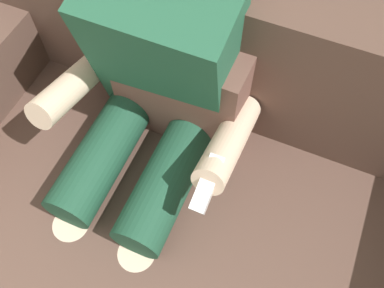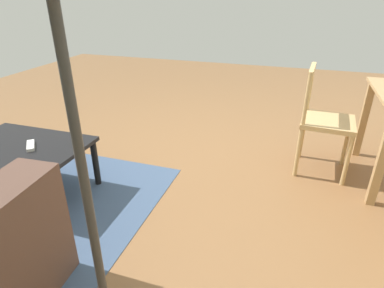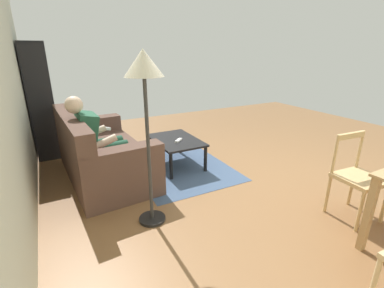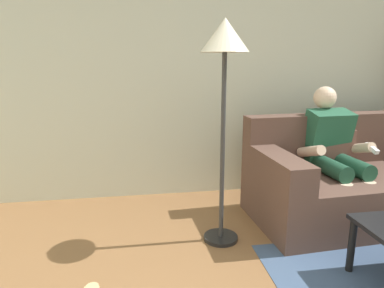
{
  "view_description": "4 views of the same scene",
  "coord_description": "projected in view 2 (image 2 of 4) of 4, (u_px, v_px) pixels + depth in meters",
  "views": [
    {
      "loc": [
        1.47,
        1.51,
        1.65
      ],
      "look_at": [
        1.24,
        1.98,
        0.75
      ],
      "focal_mm": 39.29,
      "sensor_mm": 36.0,
      "label": 1
    },
    {
      "loc": [
        -0.73,
        2.57,
        1.47
      ],
      "look_at": [
        -0.37,
        1.45,
        0.9
      ],
      "focal_mm": 30.13,
      "sensor_mm": 36.0,
      "label": 2
    },
    {
      "loc": [
        -2.46,
        2.57,
        1.74
      ],
      "look_at": [
        -0.37,
        1.45,
        0.9
      ],
      "focal_mm": 25.41,
      "sensor_mm": 36.0,
      "label": 3
    },
    {
      "loc": [
        -0.72,
        -0.76,
        1.44
      ],
      "look_at": [
        -0.37,
        1.45,
        0.9
      ],
      "focal_mm": 32.42,
      "sensor_mm": 36.0,
      "label": 4
    }
  ],
  "objects": [
    {
      "name": "tv_remote",
      "position": [
        31.0,
        146.0,
        2.35
      ],
      "size": [
        0.15,
        0.16,
        0.02
      ],
      "primitive_type": "cube",
      "rotation": [
        0.0,
        0.0,
        0.72
      ],
      "color": "white",
      "rests_on": "coffee_table"
    },
    {
      "name": "coffee_table",
      "position": [
        22.0,
        152.0,
        2.41
      ],
      "size": [
        0.93,
        0.64,
        0.42
      ],
      "color": "black",
      "rests_on": "ground_plane"
    },
    {
      "name": "ground_plane",
      "position": [
        201.0,
        160.0,
        3.05
      ],
      "size": [
        8.68,
        8.68,
        0.0
      ],
      "primitive_type": "plane",
      "color": "brown"
    },
    {
      "name": "dining_chair_facing_couch",
      "position": [
        324.0,
        121.0,
        2.71
      ],
      "size": [
        0.45,
        0.45,
        0.9
      ],
      "color": "tan",
      "rests_on": "ground_plane"
    },
    {
      "name": "area_rug",
      "position": [
        33.0,
        192.0,
        2.56
      ],
      "size": [
        2.01,
        1.42,
        0.01
      ],
      "primitive_type": "cube",
      "rotation": [
        0.0,
        0.0,
        -0.01
      ],
      "color": "#3D5170",
      "rests_on": "ground_plane"
    }
  ]
}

